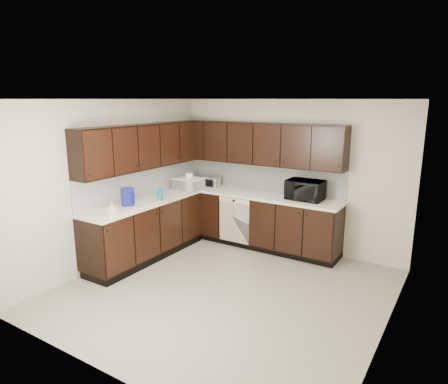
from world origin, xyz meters
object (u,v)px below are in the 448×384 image
(sink, at_px, (130,209))
(microwave, at_px, (305,190))
(blue_pitcher, at_px, (128,198))
(storage_bin, at_px, (189,184))
(toaster_oven, at_px, (211,182))

(sink, height_order, microwave, microwave)
(blue_pitcher, bearing_deg, sink, 97.14)
(microwave, bearing_deg, storage_bin, -170.21)
(microwave, relative_size, toaster_oven, 1.84)
(microwave, relative_size, blue_pitcher, 2.01)
(sink, xyz_separation_m, microwave, (2.09, 1.73, 0.22))
(toaster_oven, xyz_separation_m, storage_bin, (-0.23, -0.35, 0.00))
(microwave, bearing_deg, sink, -140.96)
(sink, bearing_deg, blue_pitcher, -65.09)
(sink, height_order, toaster_oven, sink)
(sink, bearing_deg, storage_bin, 87.13)
(toaster_oven, bearing_deg, storage_bin, -132.01)
(storage_bin, distance_m, blue_pitcher, 1.44)
(sink, distance_m, toaster_oven, 1.75)
(blue_pitcher, bearing_deg, microwave, 23.56)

